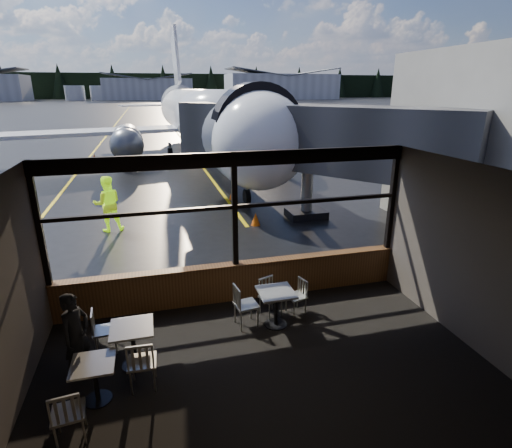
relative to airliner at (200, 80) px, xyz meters
name	(u,v)px	position (x,y,z in m)	size (l,w,h in m)	color
ground_plane	(151,105)	(-1.95, 100.22, -5.31)	(520.00, 520.00, 0.00)	black
carpet_floor	(274,384)	(-1.95, -22.78, -5.30)	(8.00, 6.00, 0.01)	black
ceiling	(277,183)	(-1.95, -22.78, -1.81)	(8.00, 6.00, 0.04)	#38332D
wall_right	(486,265)	(2.05, -22.78, -3.56)	(0.04, 6.00, 3.50)	#4A413B
window_sill	(236,282)	(-1.95, -19.78, -4.86)	(8.00, 0.28, 0.90)	#543219
window_header	(234,159)	(-1.95, -19.78, -1.96)	(8.00, 0.18, 0.30)	black
mullion_left	(39,226)	(-5.90, -19.78, -3.11)	(0.12, 0.12, 2.60)	black
mullion_centre	(235,211)	(-1.95, -19.78, -3.11)	(0.12, 0.12, 2.60)	black
mullion_right	(392,199)	(2.00, -19.78, -3.11)	(0.12, 0.12, 2.60)	black
window_transom	(235,207)	(-1.95, -19.78, -3.01)	(8.00, 0.10, 0.08)	black
airliner	(200,80)	(0.00, 0.00, 0.00)	(28.96, 34.76, 10.62)	white
jet_bridge	(299,158)	(1.65, -14.28, -2.98)	(8.76, 10.70, 4.67)	#272729
cafe_table_near	(276,308)	(-1.37, -21.08, -4.91)	(0.73, 0.73, 0.80)	#A8A39A
cafe_table_mid	(134,346)	(-4.22, -21.67, -4.91)	(0.73, 0.73, 0.81)	#9E9A92
cafe_table_left	(96,382)	(-4.79, -22.41, -4.95)	(0.66, 0.66, 0.72)	#A59F98
chair_near_e	(296,297)	(-0.79, -20.72, -4.91)	(0.44, 0.44, 0.80)	#B4B0A3
chair_near_w	(246,305)	(-1.97, -20.93, -4.83)	(0.52, 0.52, 0.96)	#AEAA9D
chair_near_n	(271,298)	(-1.36, -20.69, -4.87)	(0.48, 0.48, 0.87)	#ADA89C
chair_mid_s	(142,362)	(-4.07, -22.27, -4.83)	(0.52, 0.52, 0.96)	#B8B3A6
chair_mid_w	(105,331)	(-4.75, -21.08, -4.87)	(0.48, 0.48, 0.88)	#AEAA9D
chair_left_s	(68,413)	(-5.06, -23.11, -4.85)	(0.50, 0.50, 0.92)	#BAB5A8
passenger	(76,336)	(-5.12, -21.70, -4.52)	(0.58, 0.38, 1.59)	black
ground_crew	(108,204)	(-5.22, -13.85, -4.34)	(0.95, 0.74, 1.95)	#BFF219
cone_nose	(233,194)	(-0.17, -10.90, -5.04)	(0.39, 0.39, 0.54)	#E13A07
cone_wing	(95,158)	(-7.31, 0.99, -5.02)	(0.41, 0.41, 0.57)	orange
terminal_annex	(512,145)	(8.05, -17.28, -2.31)	(5.00, 7.00, 6.00)	gray
hangar_mid	(148,88)	(-1.95, 165.22, -0.31)	(38.00, 15.00, 10.00)	silver
hangar_right	(281,86)	(58.05, 158.22, 0.69)	(50.00, 20.00, 12.00)	silver
fuel_tank_a	(75,93)	(-31.95, 162.22, -2.31)	(8.00, 8.00, 6.00)	silver
fuel_tank_b	(100,93)	(-21.95, 162.22, -2.31)	(8.00, 8.00, 6.00)	silver
fuel_tank_c	(125,93)	(-11.95, 162.22, -2.31)	(8.00, 8.00, 6.00)	silver
treeline	(147,86)	(-1.95, 190.22, 0.69)	(360.00, 3.00, 12.00)	black
cone_extra	(256,219)	(-0.10, -14.64, -5.07)	(0.34, 0.34, 0.47)	#E55907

